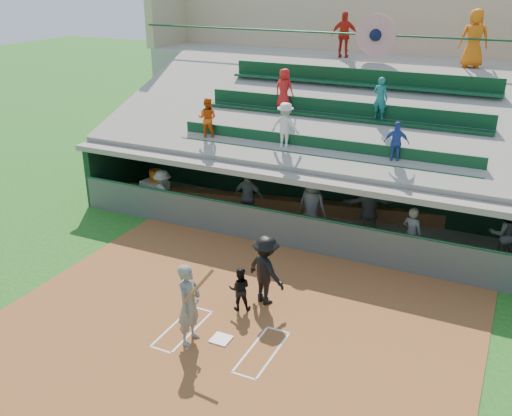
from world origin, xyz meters
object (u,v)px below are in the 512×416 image
at_px(home_plate, 221,339).
at_px(batter_at_plate, 189,304).
at_px(catcher, 240,289).
at_px(water_cooler, 156,176).
at_px(white_table, 155,191).

bearing_deg(home_plate, batter_at_plate, -151.23).
relative_size(catcher, water_cooler, 2.57).
height_order(batter_at_plate, catcher, batter_at_plate).
distance_m(home_plate, catcher, 1.46).
distance_m(catcher, white_table, 7.83).
bearing_deg(water_cooler, home_plate, -46.12).
bearing_deg(white_table, home_plate, -34.71).
distance_m(batter_at_plate, white_table, 8.75).
bearing_deg(white_table, catcher, -28.93).
relative_size(batter_at_plate, water_cooler, 4.51).
bearing_deg(batter_at_plate, home_plate, 28.77).
relative_size(catcher, white_table, 1.28).
bearing_deg(home_plate, water_cooler, 133.88).
xyz_separation_m(catcher, water_cooler, (-5.92, 5.03, 0.44)).
bearing_deg(batter_at_plate, white_table, 129.89).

